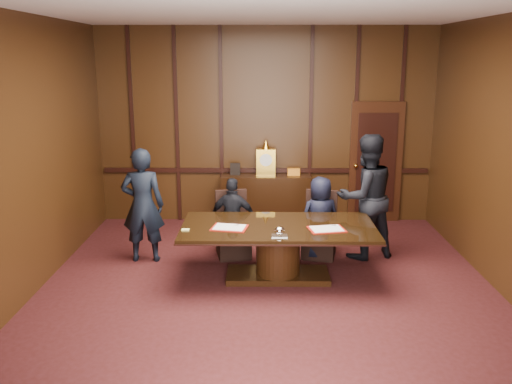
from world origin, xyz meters
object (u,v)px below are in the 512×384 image
witness_right (366,197)px  sideboard (266,198)px  conference_table (278,243)px  signatory_left (233,218)px  witness_left (143,205)px  signatory_right (320,218)px

witness_right → sideboard: bearing=-68.1°
conference_table → signatory_left: 1.04m
sideboard → witness_right: bearing=-48.7°
witness_left → witness_right: bearing=-179.2°
signatory_left → signatory_right: (1.30, 0.00, 0.01)m
sideboard → signatory_left: 1.81m
conference_table → witness_left: 2.11m
signatory_right → witness_right: size_ratio=0.67×
conference_table → signatory_right: 1.04m
signatory_left → sideboard: bearing=-98.3°
signatory_left → witness_left: bearing=13.6°
sideboard → conference_table: bearing=-86.7°
sideboard → witness_right: 2.28m
signatory_right → witness_left: 2.63m
conference_table → witness_left: bearing=161.2°
sideboard → witness_right: size_ratio=0.85×
signatory_right → witness_left: size_ratio=0.74×
signatory_left → signatory_right: signatory_right is taller
sideboard → signatory_left: bearing=-106.2°
witness_right → conference_table: bearing=13.4°
sideboard → witness_right: (1.47, -1.67, 0.45)m
witness_left → witness_right: witness_right is taller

